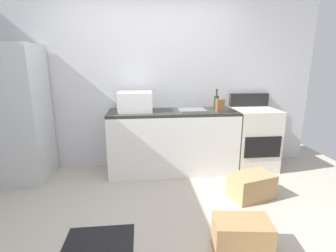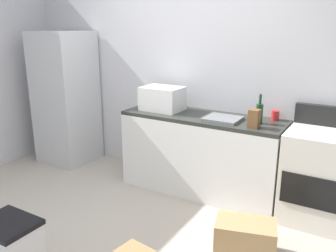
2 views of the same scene
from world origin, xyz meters
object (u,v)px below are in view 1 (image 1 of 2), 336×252
(stove_oven, at_px, (253,138))
(wine_bottle, at_px, (216,102))
(refrigerator, at_px, (17,115))
(cardboard_box_medium, at_px, (252,186))
(knife_block, at_px, (220,106))
(coffee_mug, at_px, (219,104))
(cardboard_box_large, at_px, (242,236))
(microwave, at_px, (135,102))

(stove_oven, bearing_deg, wine_bottle, -179.32)
(refrigerator, relative_size, cardboard_box_medium, 3.61)
(wine_bottle, bearing_deg, cardboard_box_medium, -76.75)
(knife_block, xyz_separation_m, cardboard_box_medium, (0.20, -0.70, -0.84))
(stove_oven, bearing_deg, coffee_mug, 156.92)
(coffee_mug, bearing_deg, stove_oven, -23.08)
(coffee_mug, relative_size, cardboard_box_large, 0.22)
(knife_block, height_order, cardboard_box_large, knife_block)
(stove_oven, distance_m, cardboard_box_medium, 1.02)
(wine_bottle, bearing_deg, cardboard_box_large, -98.54)
(knife_block, bearing_deg, cardboard_box_medium, -73.79)
(refrigerator, relative_size, wine_bottle, 5.94)
(stove_oven, relative_size, knife_block, 6.11)
(knife_block, height_order, cardboard_box_medium, knife_block)
(wine_bottle, relative_size, cardboard_box_large, 0.65)
(cardboard_box_large, bearing_deg, stove_oven, 63.56)
(stove_oven, relative_size, coffee_mug, 11.00)
(refrigerator, height_order, stove_oven, refrigerator)
(refrigerator, distance_m, microwave, 1.54)
(wine_bottle, bearing_deg, knife_block, -89.37)
(microwave, xyz_separation_m, cardboard_box_medium, (1.35, -0.87, -0.89))
(refrigerator, relative_size, microwave, 3.87)
(microwave, height_order, wine_bottle, wine_bottle)
(refrigerator, xyz_separation_m, coffee_mug, (2.78, 0.26, 0.06))
(refrigerator, bearing_deg, microwave, 1.85)
(stove_oven, distance_m, cardboard_box_large, 1.95)
(coffee_mug, bearing_deg, knife_block, -105.02)
(refrigerator, distance_m, cardboard_box_large, 3.03)
(wine_bottle, bearing_deg, microwave, 179.94)
(microwave, relative_size, cardboard_box_large, 1.00)
(refrigerator, distance_m, knife_block, 2.68)
(microwave, xyz_separation_m, knife_block, (1.15, -0.17, -0.05))
(cardboard_box_large, bearing_deg, refrigerator, 145.43)
(wine_bottle, bearing_deg, coffee_mug, 63.87)
(refrigerator, height_order, wine_bottle, refrigerator)
(stove_oven, xyz_separation_m, wine_bottle, (-0.60, -0.01, 0.54))
(coffee_mug, distance_m, cardboard_box_medium, 1.36)
(stove_oven, relative_size, wine_bottle, 3.67)
(refrigerator, bearing_deg, knife_block, -2.66)
(stove_oven, xyz_separation_m, cardboard_box_medium, (-0.39, -0.88, -0.32))
(refrigerator, bearing_deg, cardboard_box_medium, -16.00)
(wine_bottle, xyz_separation_m, coffee_mug, (0.11, 0.22, -0.06))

